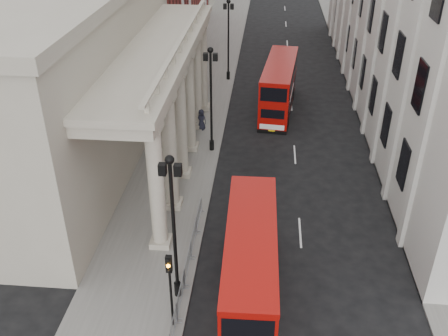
% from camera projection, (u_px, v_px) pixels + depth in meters
% --- Properties ---
extents(sidewalk_west, '(6.00, 140.00, 0.12)m').
position_uv_depth(sidewalk_west, '(199.00, 100.00, 48.59)').
color(sidewalk_west, slate).
rests_on(sidewalk_west, ground).
extents(sidewalk_east, '(3.00, 140.00, 0.12)m').
position_uv_depth(sidewalk_east, '(371.00, 107.00, 47.33)').
color(sidewalk_east, slate).
rests_on(sidewalk_east, ground).
extents(kerb, '(0.20, 140.00, 0.14)m').
position_uv_depth(kerb, '(229.00, 101.00, 48.36)').
color(kerb, slate).
rests_on(kerb, ground).
extents(portico_building, '(9.00, 28.00, 12.00)m').
position_uv_depth(portico_building, '(71.00, 85.00, 35.86)').
color(portico_building, '#A79E8C').
rests_on(portico_building, ground).
extents(lamp_post_south, '(1.05, 0.44, 8.32)m').
position_uv_depth(lamp_post_south, '(173.00, 220.00, 23.64)').
color(lamp_post_south, black).
rests_on(lamp_post_south, sidewalk_west).
extents(lamp_post_mid, '(1.05, 0.44, 8.32)m').
position_uv_depth(lamp_post_mid, '(211.00, 93.00, 37.37)').
color(lamp_post_mid, black).
rests_on(lamp_post_mid, sidewalk_west).
extents(lamp_post_north, '(1.05, 0.44, 8.32)m').
position_uv_depth(lamp_post_north, '(228.00, 35.00, 51.09)').
color(lamp_post_north, black).
rests_on(lamp_post_north, sidewalk_west).
extents(traffic_light, '(0.28, 0.33, 4.30)m').
position_uv_depth(traffic_light, '(170.00, 279.00, 22.81)').
color(traffic_light, black).
rests_on(traffic_light, sidewalk_west).
extents(crowd_barriers, '(0.50, 18.75, 1.10)m').
position_uv_depth(crowd_barriers, '(177.00, 313.00, 24.25)').
color(crowd_barriers, gray).
rests_on(crowd_barriers, sidewalk_west).
extents(bus_near, '(2.65, 10.22, 4.39)m').
position_uv_depth(bus_near, '(250.00, 266.00, 24.74)').
color(bus_near, '#9F0B07').
rests_on(bus_near, ground).
extents(bus_far, '(3.59, 10.71, 4.53)m').
position_uv_depth(bus_far, '(279.00, 86.00, 45.67)').
color(bus_far, '#930A06').
rests_on(bus_far, ground).
extents(pedestrian_a, '(0.70, 0.54, 1.70)m').
position_uv_depth(pedestrian_a, '(158.00, 151.00, 37.87)').
color(pedestrian_a, black).
rests_on(pedestrian_a, sidewalk_west).
extents(pedestrian_b, '(0.98, 0.88, 1.67)m').
position_uv_depth(pedestrian_b, '(166.00, 147.00, 38.43)').
color(pedestrian_b, black).
rests_on(pedestrian_b, sidewalk_west).
extents(pedestrian_c, '(1.01, 0.80, 1.83)m').
position_uv_depth(pedestrian_c, '(201.00, 120.00, 42.51)').
color(pedestrian_c, black).
rests_on(pedestrian_c, sidewalk_west).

